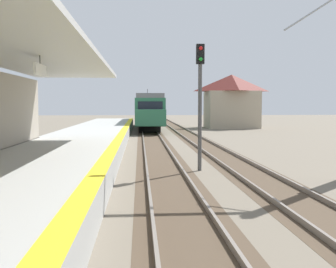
% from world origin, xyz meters
% --- Properties ---
extents(station_platform, '(5.00, 80.00, 0.91)m').
position_xyz_m(station_platform, '(-2.50, 16.00, 0.45)').
color(station_platform, '#A8A8A3').
rests_on(station_platform, ground).
extents(track_pair_nearest_platform, '(2.34, 120.00, 0.16)m').
position_xyz_m(track_pair_nearest_platform, '(1.90, 20.00, 0.05)').
color(track_pair_nearest_platform, '#4C3D2D').
rests_on(track_pair_nearest_platform, ground).
extents(track_pair_middle, '(2.34, 120.00, 0.16)m').
position_xyz_m(track_pair_middle, '(5.30, 20.00, 0.05)').
color(track_pair_middle, '#4C3D2D').
rests_on(track_pair_middle, ground).
extents(approaching_train, '(2.93, 19.60, 4.76)m').
position_xyz_m(approaching_train, '(1.90, 46.57, 2.18)').
color(approaching_train, '#286647').
rests_on(approaching_train, ground).
extents(rail_signal_post, '(0.32, 0.34, 5.20)m').
position_xyz_m(rail_signal_post, '(3.38, 17.25, 3.19)').
color(rail_signal_post, '#4C4C4C').
rests_on(rail_signal_post, ground).
extents(distant_trackside_house, '(6.60, 5.28, 6.40)m').
position_xyz_m(distant_trackside_house, '(11.96, 48.03, 3.34)').
color(distant_trackside_house, tan).
rests_on(distant_trackside_house, ground).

